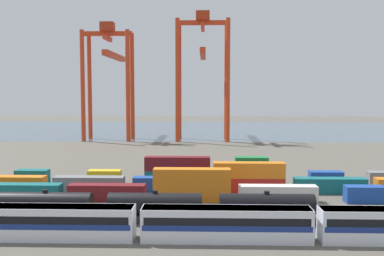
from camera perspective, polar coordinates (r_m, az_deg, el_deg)
The scene contains 25 objects.
ground_plane at distance 114.82m, azimuth -0.10°, elevation -4.04°, with size 420.00×420.00×0.00m, color #5B564C.
harbour_water at distance 209.85m, azimuth 0.76°, elevation -0.15°, with size 400.00×110.00×0.01m, color #475B6B.
passenger_train at distance 53.11m, azimuth 4.36°, elevation -11.83°, with size 60.31×3.14×3.90m.
freight_tank_row at distance 60.42m, azimuth -4.68°, elevation -9.96°, with size 41.58×2.80×4.26m.
shipping_container_2 at distance 77.15m, azimuth -20.54°, elevation -7.57°, with size 12.10×2.44×2.60m, color #146066.
shipping_container_3 at distance 73.17m, azimuth -10.67°, elevation -8.02°, with size 12.10×2.44×2.60m, color maroon.
shipping_container_4 at distance 71.52m, azimuth -0.00°, elevation -8.23°, with size 12.10×2.44×2.60m, color orange.
shipping_container_5 at distance 70.99m, azimuth -0.00°, elevation -6.18°, with size 12.10×2.44×2.60m, color orange.
shipping_container_6 at distance 72.37m, azimuth 10.79°, elevation -8.16°, with size 12.10×2.44×2.60m, color silver.
shipping_container_7 at distance 75.63m, azimuth 20.99°, elevation -7.83°, with size 6.04×2.44×2.60m, color #1C4299.
shipping_container_9 at distance 84.87m, azimuth -21.93°, elevation -6.53°, with size 12.10×2.44×2.60m, color orange.
shipping_container_10 at distance 80.38m, azimuth -12.86°, elevation -6.92°, with size 12.10×2.44×2.60m, color slate.
shipping_container_11 at distance 78.08m, azimuth -2.99°, elevation -7.15°, with size 12.10×2.44×2.60m, color #1C4299.
shipping_container_12 at distance 78.16m, azimuth 7.18°, elevation -7.17°, with size 12.10×2.44×2.60m, color #AD211C.
shipping_container_13 at distance 77.67m, azimuth 7.20°, elevation -5.29°, with size 12.10×2.44×2.60m, color orange.
shipping_container_14 at distance 80.61m, azimuth 17.02°, elevation -6.97°, with size 12.10×2.44×2.60m, color #146066.
shipping_container_16 at distance 90.25m, azimuth -19.53°, elevation -5.81°, with size 6.04×2.44×2.60m, color #146066.
shipping_container_17 at distance 86.26m, azimuth -10.99°, elevation -6.11°, with size 6.04×2.44×2.60m, color gold.
shipping_container_18 at distance 84.32m, azimuth -1.83°, elevation -6.27°, with size 12.10×2.44×2.60m, color #146066.
shipping_container_19 at distance 83.88m, azimuth -1.84°, elevation -4.52°, with size 12.10×2.44×2.60m, color maroon.
shipping_container_20 at distance 84.58m, azimuth 7.51°, elevation -6.27°, with size 6.04×2.44×2.60m, color orange.
shipping_container_21 at distance 84.13m, azimuth 7.53°, elevation -4.53°, with size 6.04×2.44×2.60m, color #197538.
shipping_container_22 at distance 87.01m, azimuth 16.56°, elevation -6.12°, with size 6.04×2.44×2.60m, color #1C4299.
gantry_crane_west at distance 167.35m, azimuth -10.38°, elevation 7.41°, with size 17.39×34.84×41.86m.
gantry_crane_central at distance 163.62m, azimuth 1.37°, elevation 8.15°, with size 18.85×35.84×45.51m.
Camera 1 is at (3.73, -73.48, 17.08)m, focal length 42.19 mm.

